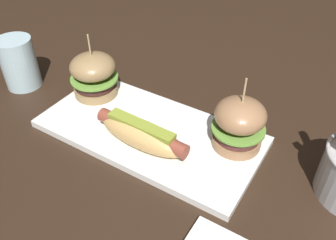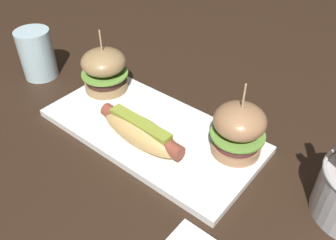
{
  "view_description": "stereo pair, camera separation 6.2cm",
  "coord_description": "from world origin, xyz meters",
  "views": [
    {
      "loc": [
        0.29,
        -0.41,
        0.45
      ],
      "look_at": [
        0.04,
        0.0,
        0.05
      ],
      "focal_mm": 37.75,
      "sensor_mm": 36.0,
      "label": 1
    },
    {
      "loc": [
        0.35,
        -0.37,
        0.45
      ],
      "look_at": [
        0.04,
        0.0,
        0.05
      ],
      "focal_mm": 37.75,
      "sensor_mm": 36.0,
      "label": 2
    }
  ],
  "objects": [
    {
      "name": "ground_plane",
      "position": [
        0.0,
        0.0,
        0.0
      ],
      "size": [
        3.0,
        3.0,
        0.0
      ],
      "primitive_type": "plane",
      "color": "black"
    },
    {
      "name": "hot_dog",
      "position": [
        0.01,
        -0.04,
        0.04
      ],
      "size": [
        0.18,
        0.06,
        0.05
      ],
      "color": "tan",
      "rests_on": "platter_main"
    },
    {
      "name": "platter_main",
      "position": [
        0.0,
        0.0,
        0.01
      ],
      "size": [
        0.42,
        0.2,
        0.01
      ],
      "primitive_type": "cube",
      "color": "white",
      "rests_on": "ground"
    },
    {
      "name": "slider_left",
      "position": [
        -0.16,
        0.04,
        0.06
      ],
      "size": [
        0.1,
        0.1,
        0.14
      ],
      "color": "#9A794E",
      "rests_on": "platter_main"
    },
    {
      "name": "slider_right",
      "position": [
        0.16,
        0.05,
        0.06
      ],
      "size": [
        0.09,
        0.09,
        0.14
      ],
      "color": "#A0724E",
      "rests_on": "platter_main"
    },
    {
      "name": "water_glass",
      "position": [
        -0.34,
        -0.01,
        0.06
      ],
      "size": [
        0.08,
        0.08,
        0.11
      ],
      "primitive_type": "cylinder",
      "color": "silver",
      "rests_on": "ground"
    }
  ]
}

